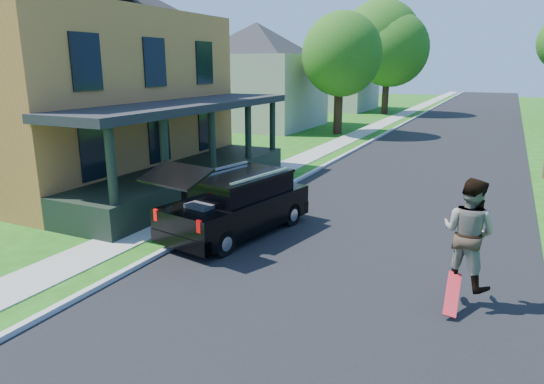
% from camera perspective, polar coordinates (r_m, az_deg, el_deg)
% --- Properties ---
extents(ground, '(140.00, 140.00, 0.00)m').
position_cam_1_polar(ground, '(9.08, 4.10, -13.68)').
color(ground, '#205210').
rests_on(ground, ground).
extents(street, '(8.00, 120.00, 0.02)m').
position_cam_1_polar(street, '(27.94, 19.59, 4.97)').
color(street, black).
rests_on(street, ground).
extents(curb, '(0.15, 120.00, 0.12)m').
position_cam_1_polar(curb, '(28.64, 11.51, 5.75)').
color(curb, '#ADAEA8').
rests_on(curb, ground).
extents(sidewalk, '(1.30, 120.00, 0.03)m').
position_cam_1_polar(sidewalk, '(29.06, 8.54, 6.00)').
color(sidewalk, gray).
rests_on(sidewalk, ground).
extents(front_walk, '(6.50, 1.20, 0.03)m').
position_cam_1_polar(front_walk, '(18.79, -16.42, 0.83)').
color(front_walk, gray).
rests_on(front_walk, ground).
extents(main_house, '(15.56, 15.56, 10.10)m').
position_cam_1_polar(main_house, '(20.68, -24.53, 15.12)').
color(main_house, '#CD743C').
rests_on(main_house, ground).
extents(neighbor_house_mid, '(12.78, 12.78, 8.30)m').
position_cam_1_polar(neighbor_house_mid, '(35.47, -1.81, 14.49)').
color(neighbor_house_mid, '#9F9C8D').
rests_on(neighbor_house_mid, ground).
extents(neighbor_house_far, '(12.78, 12.78, 8.30)m').
position_cam_1_polar(neighbor_house_far, '(50.20, 6.94, 14.46)').
color(neighbor_house_far, '#9F9C8D').
rests_on(neighbor_house_far, ground).
extents(black_suv, '(2.51, 4.82, 2.14)m').
position_cam_1_polar(black_suv, '(12.63, -4.21, -1.40)').
color(black_suv, black).
rests_on(black_suv, ground).
extents(skateboarder, '(1.20, 1.08, 2.02)m').
position_cam_1_polar(skateboarder, '(9.42, 22.10, -4.47)').
color(skateboarder, black).
rests_on(skateboarder, ground).
extents(skateboard, '(0.24, 0.73, 0.62)m').
position_cam_1_polar(skateboard, '(9.35, 20.43, -11.31)').
color(skateboard, red).
rests_on(skateboard, ground).
extents(tree_left_mid, '(5.87, 6.14, 7.61)m').
position_cam_1_polar(tree_left_mid, '(31.77, 8.00, 15.95)').
color(tree_left_mid, black).
rests_on(tree_left_mid, ground).
extents(tree_left_far, '(7.53, 7.35, 10.29)m').
position_cam_1_polar(tree_left_far, '(45.96, 13.51, 17.28)').
color(tree_left_far, black).
rests_on(tree_left_far, ground).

